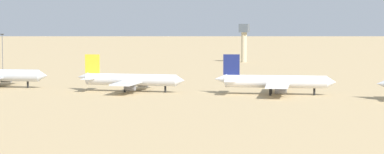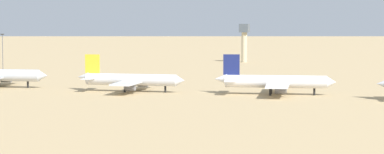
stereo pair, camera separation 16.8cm
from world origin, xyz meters
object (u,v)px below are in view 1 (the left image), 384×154
Objects in this scene: parked_jet_yellow_3 at (130,80)px; light_pole_west at (2,50)px; control_tower at (244,39)px; parked_jet_navy_4 at (274,82)px.

parked_jet_yellow_3 is 127.57m from light_pole_west.
control_tower reaches higher than light_pole_west.
parked_jet_yellow_3 is 0.96× the size of parked_jet_navy_4.
parked_jet_navy_4 is at bearing 1.57° from parked_jet_yellow_3.
parked_jet_navy_4 is at bearing -73.67° from control_tower.
control_tower reaches higher than parked_jet_yellow_3.
parked_jet_navy_4 is (50.03, 4.50, 0.19)m from parked_jet_yellow_3.
parked_jet_navy_4 is 166.82m from light_pole_west.
parked_jet_yellow_3 is at bearing 176.84° from parked_jet_navy_4.
parked_jet_navy_4 reaches higher than parked_jet_yellow_3.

